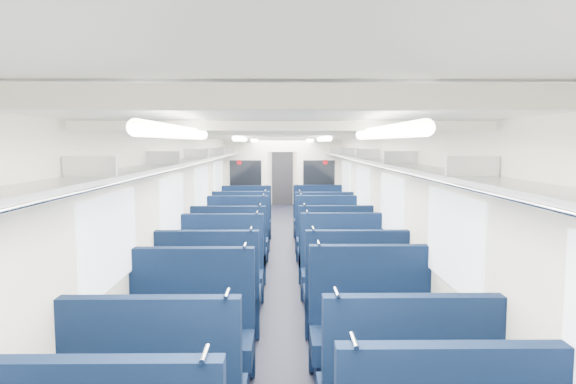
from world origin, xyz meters
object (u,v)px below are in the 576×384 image
object	(u,v)px
seat_7	(372,339)
seat_9	(354,301)
seat_8	(210,302)
seat_16	(242,232)
seat_12	(230,259)
seat_13	(335,258)
seat_11	(343,276)
seat_18	(245,224)
seat_17	(323,233)
bulkhead	(282,184)
seat_19	(319,223)
seat_15	(328,243)
seat_14	(236,244)
seat_10	(221,278)
seat_6	(190,344)
end_door	(282,177)

from	to	relation	value
seat_7	seat_9	xyz separation A→B (m)	(0.00, 1.14, 0.00)
seat_8	seat_16	xyz separation A→B (m)	(0.00, 4.54, 0.00)
seat_12	seat_13	bearing A→B (deg)	1.78
seat_11	seat_18	xyz separation A→B (m)	(-1.66, 4.51, 0.00)
seat_12	seat_17	distance (m)	2.77
bulkhead	seat_19	distance (m)	1.35
bulkhead	seat_13	bearing A→B (deg)	-78.84
seat_16	seat_15	bearing A→B (deg)	-34.03
seat_16	seat_18	size ratio (longest dim) A/B	1.00
seat_8	seat_15	size ratio (longest dim) A/B	1.00
seat_8	seat_14	xyz separation A→B (m)	(0.00, 3.37, 0.00)
seat_11	seat_14	distance (m)	2.83
seat_9	seat_11	world-z (taller)	same
seat_10	seat_12	distance (m)	1.17
bulkhead	seat_15	size ratio (longest dim) A/B	2.19
seat_11	seat_8	bearing A→B (deg)	-146.94
seat_6	seat_16	size ratio (longest dim) A/B	1.00
bulkhead	seat_10	size ratio (longest dim) A/B	2.19
seat_7	seat_18	size ratio (longest dim) A/B	1.00
seat_10	seat_14	world-z (taller)	same
seat_15	seat_16	size ratio (longest dim) A/B	1.00
seat_14	seat_18	size ratio (longest dim) A/B	1.00
seat_12	seat_19	xyz separation A→B (m)	(1.66, 3.60, 0.00)
seat_15	seat_17	size ratio (longest dim) A/B	1.00
seat_9	seat_15	size ratio (longest dim) A/B	1.00
seat_18	seat_13	bearing A→B (deg)	-63.74
bulkhead	seat_10	world-z (taller)	bulkhead
seat_15	seat_16	world-z (taller)	same
seat_18	seat_15	bearing A→B (deg)	-52.54
seat_8	seat_7	bearing A→B (deg)	-34.38
seat_10	seat_16	size ratio (longest dim) A/B	1.00
bulkhead	seat_8	size ratio (longest dim) A/B	2.19
seat_7	seat_8	world-z (taller)	same
seat_7	seat_16	size ratio (longest dim) A/B	1.00
seat_16	seat_14	bearing A→B (deg)	-90.00
bulkhead	seat_8	bearing A→B (deg)	-97.35
seat_9	seat_13	xyz separation A→B (m)	(0.00, 2.22, 0.00)
seat_7	end_door	bearing A→B (deg)	93.48
seat_15	seat_7	bearing A→B (deg)	-90.00
seat_8	seat_19	bearing A→B (deg)	73.95
seat_12	seat_15	size ratio (longest dim) A/B	1.00
seat_11	seat_18	bearing A→B (deg)	110.21
seat_18	seat_10	bearing A→B (deg)	-90.00
seat_7	seat_9	bearing A→B (deg)	90.00
seat_14	seat_16	size ratio (longest dim) A/B	1.00
seat_18	seat_12	bearing A→B (deg)	-90.00
seat_16	bulkhead	bearing A→B (deg)	66.28
seat_8	seat_9	world-z (taller)	same
seat_6	seat_16	world-z (taller)	same
seat_11	seat_6	bearing A→B (deg)	-125.69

